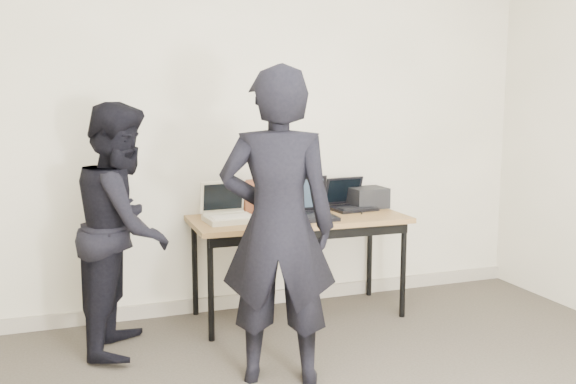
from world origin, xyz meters
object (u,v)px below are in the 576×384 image
laptop_beige (228,213)px  laptop_center (306,209)px  desk (299,225)px  laptop_right (349,202)px  equipment_box (368,197)px  leather_satchel (265,196)px  person_observer (124,228)px  person_typist (278,227)px

laptop_beige → laptop_center: 0.54m
desk → laptop_beige: bearing=176.4°
laptop_beige → laptop_right: size_ratio=0.98×
equipment_box → laptop_right: bearing=-173.1°
leather_satchel → desk: bearing=-57.7°
laptop_center → equipment_box: 0.64m
person_observer → leather_satchel: bearing=-52.2°
desk → laptop_beige: 0.51m
person_observer → desk: bearing=-65.3°
laptop_beige → person_typist: size_ratio=0.20×
leather_satchel → person_typist: person_typist is taller
laptop_right → leather_satchel: size_ratio=0.92×
desk → laptop_beige: laptop_beige is taller
desk → laptop_center: size_ratio=4.01×
laptop_center → laptop_right: laptop_center is taller
leather_satchel → person_observer: size_ratio=0.25×
leather_satchel → laptop_right: bearing=-10.8°
equipment_box → laptop_center: bearing=-159.0°
laptop_center → person_observer: person_observer is taller
desk → person_observer: person_observer is taller
leather_satchel → person_typist: bearing=-110.3°
laptop_beige → laptop_center: size_ratio=0.90×
laptop_center → laptop_right: (0.43, 0.21, -0.01)m
person_observer → laptop_beige: bearing=-57.2°
laptop_center → laptop_right: 0.48m
laptop_right → laptop_center: bearing=-160.9°
laptop_beige → person_observer: bearing=-167.6°
laptop_center → equipment_box: size_ratio=1.43×
laptop_right → laptop_beige: bearing=-178.8°
leather_satchel → equipment_box: 0.81m
laptop_beige → person_observer: size_ratio=0.22×
desk → equipment_box: 0.67m
laptop_beige → equipment_box: 1.14m
laptop_center → person_typist: size_ratio=0.22×
desk → laptop_right: 0.51m
laptop_right → person_observer: person_observer is taller
desk → person_typist: (-0.47, -0.92, 0.20)m
equipment_box → person_typist: person_typist is taller
person_typist → person_observer: 1.06m
laptop_beige → person_typist: 0.96m
desk → laptop_right: (0.47, 0.17, 0.11)m
equipment_box → person_observer: (-1.84, -0.35, -0.03)m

